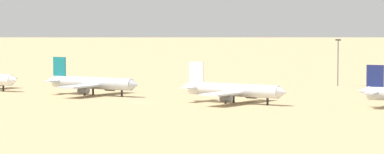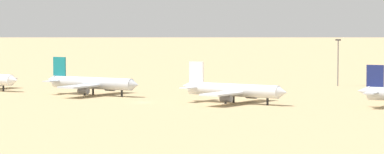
# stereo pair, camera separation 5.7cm
# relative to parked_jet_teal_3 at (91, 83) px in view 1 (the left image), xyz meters

# --- Properties ---
(ground) EXTENTS (4000.00, 4000.00, 0.00)m
(ground) POSITION_rel_parked_jet_teal_3_xyz_m (26.61, -12.21, -3.59)
(ground) COLOR tan
(ridge_far_west) EXTENTS (347.73, 337.53, 82.71)m
(ridge_far_west) POSITION_rel_parked_jet_teal_3_xyz_m (-491.81, 1145.09, 37.76)
(ridge_far_west) COLOR #796F5D
(ridge_far_west) RESTS_ON ground
(parked_jet_teal_3) EXTENTS (33.07, 27.66, 10.96)m
(parked_jet_teal_3) POSITION_rel_parked_jet_teal_3_xyz_m (0.00, 0.00, 0.00)
(parked_jet_teal_3) COLOR silver
(parked_jet_teal_3) RESTS_ON ground
(parked_jet_white_4) EXTENTS (32.77, 27.49, 10.84)m
(parked_jet_white_4) POSITION_rel_parked_jet_teal_3_xyz_m (48.42, -1.75, -0.04)
(parked_jet_white_4) COLOR silver
(parked_jet_white_4) RESTS_ON ground
(light_pole_west) EXTENTS (1.80, 0.50, 15.38)m
(light_pole_west) POSITION_rel_parked_jet_teal_3_xyz_m (44.88, 73.86, 5.31)
(light_pole_west) COLOR #59595E
(light_pole_west) RESTS_ON ground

